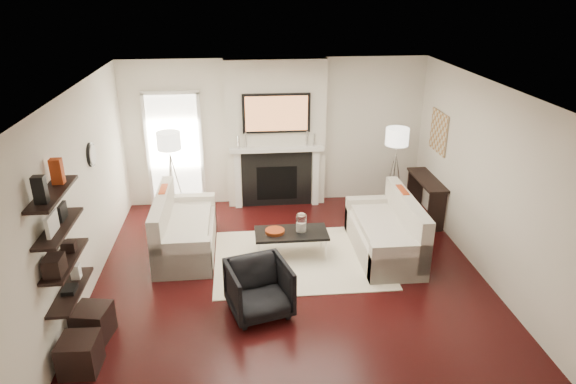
{
  "coord_description": "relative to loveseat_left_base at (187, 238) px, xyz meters",
  "views": [
    {
      "loc": [
        -0.66,
        -6.13,
        3.95
      ],
      "look_at": [
        0.0,
        0.6,
        1.15
      ],
      "focal_mm": 32.0,
      "sensor_mm": 36.0,
      "label": 1
    }
  ],
  "objects": [
    {
      "name": "room_envelope",
      "position": [
        1.54,
        -1.13,
        1.14
      ],
      "size": [
        6.0,
        6.0,
        6.0
      ],
      "color": "black",
      "rests_on": "ground"
    },
    {
      "name": "chimney_breast",
      "position": [
        1.54,
        1.74,
        1.14
      ],
      "size": [
        1.8,
        0.25,
        2.7
      ],
      "primitive_type": "cube",
      "color": "silver",
      "rests_on": "floor"
    },
    {
      "name": "fireplace_surround",
      "position": [
        1.54,
        1.61,
        0.31
      ],
      "size": [
        1.3,
        0.02,
        1.04
      ],
      "primitive_type": "cube",
      "color": "black",
      "rests_on": "floor"
    },
    {
      "name": "firebox",
      "position": [
        1.54,
        1.6,
        0.24
      ],
      "size": [
        0.75,
        0.02,
        0.65
      ],
      "primitive_type": "cube",
      "color": "black",
      "rests_on": "floor"
    },
    {
      "name": "mantel_pilaster_l",
      "position": [
        0.82,
        1.58,
        0.34
      ],
      "size": [
        0.12,
        0.08,
        1.1
      ],
      "primitive_type": "cube",
      "color": "white",
      "rests_on": "floor"
    },
    {
      "name": "mantel_pilaster_r",
      "position": [
        2.26,
        1.58,
        0.34
      ],
      "size": [
        0.12,
        0.08,
        1.1
      ],
      "primitive_type": "cube",
      "color": "white",
      "rests_on": "floor"
    },
    {
      "name": "mantel_shelf",
      "position": [
        1.54,
        1.56,
        0.91
      ],
      "size": [
        1.7,
        0.18,
        0.07
      ],
      "primitive_type": "cube",
      "color": "white",
      "rests_on": "chimney_breast"
    },
    {
      "name": "tv_body",
      "position": [
        1.54,
        1.58,
        1.57
      ],
      "size": [
        1.2,
        0.06,
        0.7
      ],
      "primitive_type": "cube",
      "color": "black",
      "rests_on": "chimney_breast"
    },
    {
      "name": "tv_screen",
      "position": [
        1.54,
        1.55,
        1.57
      ],
      "size": [
        1.1,
        0.0,
        0.62
      ],
      "primitive_type": "cube",
      "color": "#BF723F",
      "rests_on": "tv_body"
    },
    {
      "name": "candlestick_l_tall",
      "position": [
        0.99,
        1.57,
        1.09
      ],
      "size": [
        0.04,
        0.04,
        0.3
      ],
      "primitive_type": "cylinder",
      "color": "silver",
      "rests_on": "mantel_shelf"
    },
    {
      "name": "candlestick_l_short",
      "position": [
        0.86,
        1.57,
        1.06
      ],
      "size": [
        0.04,
        0.04,
        0.24
      ],
      "primitive_type": "cylinder",
      "color": "silver",
      "rests_on": "mantel_shelf"
    },
    {
      "name": "candlestick_r_tall",
      "position": [
        2.09,
        1.57,
        1.09
      ],
      "size": [
        0.04,
        0.04,
        0.3
      ],
      "primitive_type": "cylinder",
      "color": "silver",
      "rests_on": "mantel_shelf"
    },
    {
      "name": "candlestick_r_short",
      "position": [
        2.22,
        1.57,
        1.06
      ],
      "size": [
        0.04,
        0.04,
        0.24
      ],
      "primitive_type": "cylinder",
      "color": "silver",
      "rests_on": "mantel_shelf"
    },
    {
      "name": "hallway_panel",
      "position": [
        -0.31,
        1.85,
        0.84
      ],
      "size": [
        0.9,
        0.02,
        2.1
      ],
      "primitive_type": "cube",
      "color": "white",
      "rests_on": "floor"
    },
    {
      "name": "door_trim_l",
      "position": [
        -0.79,
        1.83,
        0.84
      ],
      "size": [
        0.06,
        0.06,
        2.16
      ],
      "primitive_type": "cube",
      "color": "white",
      "rests_on": "floor"
    },
    {
      "name": "door_trim_r",
      "position": [
        0.17,
        1.83,
        0.84
      ],
      "size": [
        0.06,
        0.06,
        2.16
      ],
      "primitive_type": "cube",
      "color": "white",
      "rests_on": "floor"
    },
    {
      "name": "door_trim_top",
      "position": [
        -0.31,
        1.83,
        1.92
      ],
      "size": [
        1.02,
        0.06,
        0.06
      ],
      "primitive_type": "cube",
      "color": "white",
      "rests_on": "wall_back"
    },
    {
      "name": "rug",
      "position": [
        1.74,
        -0.46,
        -0.2
      ],
      "size": [
        2.6,
        2.0,
        0.01
      ],
      "primitive_type": "cube",
      "color": "beige",
      "rests_on": "floor"
    },
    {
      "name": "loveseat_left_base",
      "position": [
        0.0,
        0.0,
        0.0
      ],
      "size": [
        0.85,
        1.8,
        0.42
      ],
      "primitive_type": "cube",
      "color": "beige",
      "rests_on": "floor"
    },
    {
      "name": "loveseat_left_back",
      "position": [
        -0.33,
        0.0,
        0.32
      ],
      "size": [
        0.18,
        1.8,
        0.8
      ],
      "primitive_type": "cube",
      "color": "beige",
      "rests_on": "floor"
    },
    {
      "name": "loveseat_left_arm_n",
      "position": [
        0.0,
        -0.81,
        0.09
      ],
      "size": [
        0.85,
        0.18,
        0.6
      ],
      "primitive_type": "cube",
      "color": "beige",
      "rests_on": "floor"
    },
    {
      "name": "loveseat_left_arm_s",
      "position": [
        0.0,
        0.81,
        0.09
      ],
      "size": [
        0.85,
        0.18,
        0.6
      ],
      "primitive_type": "cube",
      "color": "beige",
      "rests_on": "floor"
    },
    {
      "name": "loveseat_left_cushion",
      "position": [
        0.05,
        0.0,
        0.26
      ],
      "size": [
        0.63,
        1.44,
        0.1
      ],
      "primitive_type": "cube",
      "color": "beige",
      "rests_on": "loveseat_left_base"
    },
    {
      "name": "pillow_left_orange",
      "position": [
        -0.33,
        0.3,
        0.52
      ],
      "size": [
        0.1,
        0.42,
        0.42
      ],
      "primitive_type": "cube",
      "color": "#AE3A15",
      "rests_on": "loveseat_left_cushion"
    },
    {
      "name": "pillow_left_charcoal",
      "position": [
        -0.33,
        -0.3,
        0.51
      ],
      "size": [
        0.1,
        0.4,
        0.4
      ],
      "primitive_type": "cube",
      "color": "black",
      "rests_on": "loveseat_left_cushion"
    },
    {
      "name": "loveseat_right_base",
      "position": [
        3.04,
        -0.39,
        0.0
      ],
      "size": [
        0.85,
        1.8,
        0.42
      ],
      "primitive_type": "cube",
      "color": "beige",
      "rests_on": "floor"
    },
    {
      "name": "loveseat_right_back",
      "position": [
        3.38,
        -0.39,
        0.32
      ],
      "size": [
        0.18,
        1.8,
        0.8
      ],
      "primitive_type": "cube",
      "color": "beige",
      "rests_on": "floor"
    },
    {
      "name": "loveseat_right_arm_n",
      "position": [
        3.04,
        -1.2,
        0.09
      ],
      "size": [
        0.85,
        0.18,
        0.6
      ],
      "primitive_type": "cube",
      "color": "beige",
      "rests_on": "floor"
    },
    {
      "name": "loveseat_right_arm_s",
      "position": [
        3.04,
        0.42,
        0.09
      ],
      "size": [
        0.85,
        0.18,
        0.6
      ],
      "primitive_type": "cube",
      "color": "beige",
      "rests_on": "floor"
    },
    {
      "name": "loveseat_right_cushion",
      "position": [
        2.99,
        -0.39,
        0.26
      ],
      "size": [
        0.63,
        1.44,
        0.1
      ],
      "primitive_type": "cube",
      "color": "beige",
      "rests_on": "loveseat_right_base"
    },
    {
      "name": "pillow_right_orange",
      "position": [
        3.38,
        -0.09,
        0.52
      ],
      "size": [
        0.1,
        0.42,
        0.42
      ],
      "primitive_type": "cube",
      "color": "#AE3A15",
      "rests_on": "loveseat_right_cushion"
    },
    {
      "name": "pillow_right_charcoal",
      "position": [
        3.38,
        -0.69,
        0.51
      ],
      "size": [
        0.1,
        0.4,
        0.4
      ],
      "primitive_type": "cube",
      "color": "black",
      "rests_on": "loveseat_right_cushion"
    },
    {
      "name": "coffee_table",
      "position": [
        1.61,
        -0.36,
        0.19
      ],
      "size": [
        1.1,
        0.55,
        0.04
      ],
      "primitive_type": "cube",
      "color": "black",
      "rests_on": "floor"
    },
    {
      "name": "coffee_leg_nw",
      "position": [
        1.11,
        -0.58,
        -0.02
      ],
      "size": [
        0.02,
        0.02,
        0.38
      ],
      "primitive_type": "cylinder",
      "color": "silver",
      "rests_on": "floor"
    },
    {
      "name": "coffee_leg_ne",
      "position": [
        2.11,
        -0.58,
        -0.02
      ],
      "size": [
        0.02,
        0.02,
        0.38
      ],
      "primitive_type": "cylinder",
      "color": "silver",
      "rests_on": "floor"
    },
    {
      "name": "coffee_leg_sw",
      "position": [
        1.11,
        -0.14,
        -0.02
      ],
      "size": [
        0.02,
        0.02,
        0.38
      ],
      "primitive_type": "cylinder",
      "color": "silver",
      "rests_on": "floor"
    },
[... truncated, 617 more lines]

